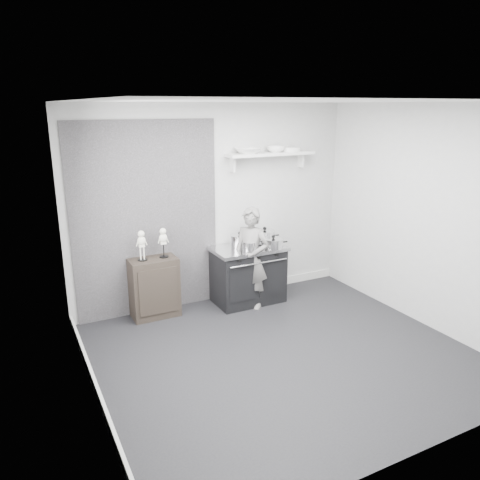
{
  "coord_description": "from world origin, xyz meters",
  "views": [
    {
      "loc": [
        -2.53,
        -3.92,
        2.66
      ],
      "look_at": [
        -0.04,
        0.95,
        1.08
      ],
      "focal_mm": 35.0,
      "sensor_mm": 36.0,
      "label": 1
    }
  ],
  "objects": [
    {
      "name": "ground",
      "position": [
        0.0,
        0.0,
        0.0
      ],
      "size": [
        4.0,
        4.0,
        0.0
      ],
      "primitive_type": "plane",
      "color": "black",
      "rests_on": "ground"
    },
    {
      "name": "child",
      "position": [
        0.3,
        1.3,
        0.69
      ],
      "size": [
        0.56,
        0.6,
        1.38
      ],
      "primitive_type": "imported",
      "rotation": [
        0.0,
        0.0,
        -0.94
      ],
      "color": "slate",
      "rests_on": "ground"
    },
    {
      "name": "pot_front_center",
      "position": [
        0.27,
        1.29,
        0.87
      ],
      "size": [
        0.28,
        0.19,
        0.17
      ],
      "color": "silver",
      "rests_on": "stove"
    },
    {
      "name": "skeleton_full",
      "position": [
        -1.08,
        1.61,
        1.01
      ],
      "size": [
        0.12,
        0.08,
        0.45
      ],
      "primitive_type": null,
      "color": "white",
      "rests_on": "side_cabinet"
    },
    {
      "name": "room_shell",
      "position": [
        -0.09,
        0.15,
        1.64
      ],
      "size": [
        4.02,
        3.62,
        2.71
      ],
      "color": "#ABABA9",
      "rests_on": "ground"
    },
    {
      "name": "pot_front_right",
      "position": [
        0.64,
        1.29,
        0.86
      ],
      "size": [
        0.36,
        0.27,
        0.18
      ],
      "color": "silver",
      "rests_on": "stove"
    },
    {
      "name": "plate_stack",
      "position": [
        1.12,
        1.67,
        2.07
      ],
      "size": [
        0.28,
        0.28,
        0.06
      ],
      "primitive_type": "cylinder",
      "color": "silver",
      "rests_on": "wall_shelf"
    },
    {
      "name": "pot_back_left",
      "position": [
        0.28,
        1.58,
        0.88
      ],
      "size": [
        0.36,
        0.27,
        0.21
      ],
      "color": "silver",
      "rests_on": "stove"
    },
    {
      "name": "side_cabinet",
      "position": [
        -0.95,
        1.61,
        0.39
      ],
      "size": [
        0.6,
        0.35,
        0.78
      ],
      "primitive_type": "cube",
      "color": "black",
      "rests_on": "ground"
    },
    {
      "name": "wall_shelf",
      "position": [
        0.8,
        1.68,
        2.01
      ],
      "size": [
        1.3,
        0.26,
        0.24
      ],
      "color": "silver",
      "rests_on": "room_shell"
    },
    {
      "name": "bowl_small",
      "position": [
        0.88,
        1.67,
        2.08
      ],
      "size": [
        0.25,
        0.25,
        0.08
      ],
      "primitive_type": "imported",
      "color": "white",
      "rests_on": "wall_shelf"
    },
    {
      "name": "bowl_large",
      "position": [
        0.44,
        1.67,
        2.08
      ],
      "size": [
        0.34,
        0.34,
        0.08
      ],
      "primitive_type": "imported",
      "color": "white",
      "rests_on": "wall_shelf"
    },
    {
      "name": "pot_back_right",
      "position": [
        0.66,
        1.56,
        0.89
      ],
      "size": [
        0.38,
        0.29,
        0.23
      ],
      "color": "silver",
      "rests_on": "stove"
    },
    {
      "name": "stove",
      "position": [
        0.35,
        1.48,
        0.4
      ],
      "size": [
        0.99,
        0.62,
        0.8
      ],
      "color": "black",
      "rests_on": "ground"
    },
    {
      "name": "skeleton_torso",
      "position": [
        -0.8,
        1.61,
        1.01
      ],
      "size": [
        0.12,
        0.08,
        0.45
      ],
      "primitive_type": null,
      "color": "white",
      "rests_on": "side_cabinet"
    }
  ]
}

